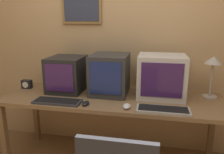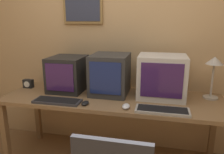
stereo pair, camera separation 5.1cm
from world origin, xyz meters
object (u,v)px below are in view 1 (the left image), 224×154
(keyboard_side, at_px, (163,110))
(monitor_left, at_px, (67,74))
(monitor_right, at_px, (161,76))
(mouse_far_corner, at_px, (127,106))
(desk_clock, at_px, (27,84))
(keyboard_main, at_px, (57,101))
(monitor_center, at_px, (110,74))
(desk_lamp, at_px, (213,66))
(mouse_near_keyboard, at_px, (86,103))

(keyboard_side, bearing_deg, monitor_left, 159.49)
(monitor_right, height_order, mouse_far_corner, monitor_right)
(monitor_right, xyz_separation_m, mouse_far_corner, (-0.29, -0.38, -0.19))
(monitor_left, height_order, desk_clock, monitor_left)
(monitor_left, height_order, keyboard_main, monitor_left)
(keyboard_side, bearing_deg, monitor_right, 92.68)
(monitor_center, height_order, mouse_far_corner, monitor_center)
(keyboard_main, height_order, desk_clock, desk_clock)
(desk_lamp, bearing_deg, monitor_center, -176.45)
(mouse_far_corner, bearing_deg, desk_lamp, 29.59)
(monitor_center, height_order, keyboard_side, monitor_center)
(mouse_near_keyboard, relative_size, desk_lamp, 0.25)
(monitor_right, bearing_deg, monitor_center, -179.71)
(keyboard_main, relative_size, mouse_near_keyboard, 4.35)
(monitor_right, bearing_deg, keyboard_main, -158.46)
(keyboard_main, bearing_deg, monitor_left, 97.50)
(monitor_right, xyz_separation_m, desk_clock, (-1.47, -0.02, -0.16))
(keyboard_main, bearing_deg, monitor_center, 41.14)
(monitor_left, bearing_deg, monitor_center, 0.02)
(monitor_left, distance_m, keyboard_side, 1.09)
(keyboard_side, xyz_separation_m, mouse_far_corner, (-0.31, 0.00, 0.01))
(desk_lamp, bearing_deg, keyboard_side, -136.42)
(monitor_left, bearing_deg, mouse_near_keyboard, -49.04)
(monitor_center, relative_size, desk_clock, 3.92)
(keyboard_side, relative_size, desk_lamp, 1.09)
(monitor_left, height_order, monitor_right, monitor_right)
(monitor_right, relative_size, desk_lamp, 1.11)
(mouse_near_keyboard, bearing_deg, monitor_left, 130.96)
(desk_lamp, bearing_deg, keyboard_main, -163.13)
(mouse_far_corner, height_order, desk_clock, desk_clock)
(monitor_right, xyz_separation_m, desk_lamp, (0.48, 0.06, 0.11))
(monitor_right, height_order, keyboard_side, monitor_right)
(keyboard_main, bearing_deg, mouse_far_corner, -0.56)
(monitor_left, height_order, mouse_far_corner, monitor_left)
(monitor_center, relative_size, mouse_far_corner, 3.92)
(monitor_right, relative_size, keyboard_main, 1.03)
(monitor_center, bearing_deg, monitor_right, 0.29)
(mouse_far_corner, xyz_separation_m, desk_lamp, (0.77, 0.44, 0.29))
(monitor_left, bearing_deg, keyboard_main, -82.50)
(monitor_center, height_order, desk_clock, monitor_center)
(mouse_near_keyboard, bearing_deg, mouse_far_corner, -0.28)
(keyboard_main, bearing_deg, keyboard_side, -0.49)
(keyboard_side, distance_m, mouse_near_keyboard, 0.68)
(monitor_left, height_order, desk_lamp, desk_lamp)
(keyboard_main, relative_size, desk_clock, 4.12)
(keyboard_side, xyz_separation_m, desk_clock, (-1.48, 0.36, 0.04))
(keyboard_side, height_order, mouse_far_corner, mouse_far_corner)
(keyboard_side, distance_m, desk_clock, 1.53)
(monitor_right, bearing_deg, mouse_far_corner, -127.57)
(mouse_near_keyboard, bearing_deg, desk_clock, 156.23)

